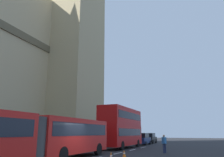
# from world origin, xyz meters

# --- Properties ---
(articulated_bus) EXTENTS (17.62, 2.54, 2.90)m
(articulated_bus) POSITION_xyz_m (-3.35, 1.99, 1.75)
(articulated_bus) COLOR red
(articulated_bus) RESTS_ON ground_plane
(double_decker_bus) EXTENTS (9.62, 2.54, 4.90)m
(double_decker_bus) POSITION_xyz_m (12.92, 2.00, 2.71)
(double_decker_bus) COLOR #B20F0F
(double_decker_bus) RESTS_ON ground_plane
(sedan_lead) EXTENTS (4.40, 1.86, 1.85)m
(sedan_lead) POSITION_xyz_m (21.80, 1.72, 0.91)
(sedan_lead) COLOR navy
(sedan_lead) RESTS_ON ground_plane
(sedan_trailing) EXTENTS (4.40, 1.86, 1.85)m
(sedan_trailing) POSITION_xyz_m (28.37, 2.02, 0.91)
(sedan_trailing) COLOR black
(sedan_trailing) RESTS_ON ground_plane
(traffic_cone_west) EXTENTS (0.36, 0.36, 0.58)m
(traffic_cone_west) POSITION_xyz_m (0.82, -1.68, 0.28)
(traffic_cone_west) COLOR black
(traffic_cone_west) RESTS_ON ground_plane
(traffic_cone_middle) EXTENTS (0.36, 0.36, 0.58)m
(traffic_cone_middle) POSITION_xyz_m (2.98, -1.86, 0.28)
(traffic_cone_middle) COLOR black
(traffic_cone_middle) RESTS_ON ground_plane
(pedestrian_near_cones) EXTENTS (0.44, 0.46, 1.69)m
(pedestrian_near_cones) POSITION_xyz_m (8.25, -4.04, 0.91)
(pedestrian_near_cones) COLOR #262D4C
(pedestrian_near_cones) RESTS_ON ground_plane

